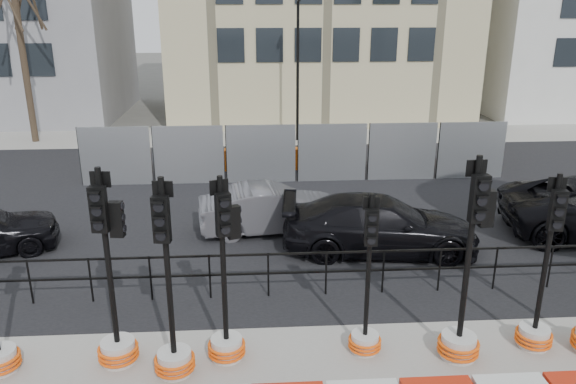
{
  "coord_description": "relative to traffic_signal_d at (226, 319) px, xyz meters",
  "views": [
    {
      "loc": [
        -1.45,
        -9.19,
        5.88
      ],
      "look_at": [
        -0.68,
        3.0,
        1.7
      ],
      "focal_mm": 35.0,
      "sensor_mm": 36.0,
      "label": 1
    }
  ],
  "objects": [
    {
      "name": "ground",
      "position": [
        1.97,
        0.88,
        -0.79
      ],
      "size": [
        120.0,
        120.0,
        0.0
      ],
      "primitive_type": "plane",
      "color": "#51514C",
      "rests_on": "ground"
    },
    {
      "name": "road",
      "position": [
        1.97,
        7.88,
        -0.77
      ],
      "size": [
        40.0,
        14.0,
        0.03
      ],
      "primitive_type": "cube",
      "color": "black",
      "rests_on": "ground"
    },
    {
      "name": "sidewalk_far",
      "position": [
        1.97,
        16.88,
        -0.78
      ],
      "size": [
        40.0,
        4.0,
        0.02
      ],
      "primitive_type": "cube",
      "color": "gray",
      "rests_on": "ground"
    },
    {
      "name": "kerb_railing",
      "position": [
        1.97,
        2.08,
        -0.1
      ],
      "size": [
        18.0,
        0.04,
        1.0
      ],
      "color": "black",
      "rests_on": "ground"
    },
    {
      "name": "heras_fencing",
      "position": [
        2.54,
        10.74,
        -0.13
      ],
      "size": [
        14.33,
        1.72,
        2.0
      ],
      "color": "#979A9F",
      "rests_on": "ground"
    },
    {
      "name": "lamp_post_far",
      "position": [
        2.47,
        15.86,
        2.43
      ],
      "size": [
        0.12,
        0.56,
        6.0
      ],
      "color": "black",
      "rests_on": "ground"
    },
    {
      "name": "traffic_signal_b",
      "position": [
        -1.84,
        -0.01,
        0.04
      ],
      "size": [
        0.69,
        0.69,
        3.48
      ],
      "rotation": [
        0.0,
        0.0,
        -0.11
      ],
      "color": "silver",
      "rests_on": "ground"
    },
    {
      "name": "traffic_signal_c",
      "position": [
        -0.86,
        -0.37,
        -0.08
      ],
      "size": [
        0.67,
        0.67,
        3.42
      ],
      "rotation": [
        0.0,
        0.0,
        -0.12
      ],
      "color": "silver",
      "rests_on": "ground"
    },
    {
      "name": "traffic_signal_d",
      "position": [
        0.0,
        0.0,
        0.0
      ],
      "size": [
        0.65,
        0.65,
        3.31
      ],
      "rotation": [
        0.0,
        0.0,
        0.35
      ],
      "color": "silver",
      "rests_on": "ground"
    },
    {
      "name": "traffic_signal_e",
      "position": [
        2.4,
        0.04,
        -0.18
      ],
      "size": [
        0.58,
        0.58,
        2.95
      ],
      "rotation": [
        0.0,
        0.0,
        -0.09
      ],
      "color": "silver",
      "rests_on": "ground"
    },
    {
      "name": "traffic_signal_f",
      "position": [
        3.99,
        -0.23,
        0.08
      ],
      "size": [
        0.71,
        0.71,
        3.63
      ],
      "rotation": [
        0.0,
        0.0,
        0.07
      ],
      "color": "silver",
      "rests_on": "ground"
    },
    {
      "name": "traffic_signal_g",
      "position": [
        5.43,
        -0.01,
        -0.12
      ],
      "size": [
        0.64,
        0.64,
        3.24
      ],
      "rotation": [
        0.0,
        0.0,
        -0.15
      ],
      "color": "silver",
      "rests_on": "ground"
    },
    {
      "name": "car_b",
      "position": [
        0.97,
        5.63,
        -0.16
      ],
      "size": [
        2.31,
        4.17,
        1.26
      ],
      "primitive_type": "imported",
      "rotation": [
        0.0,
        0.0,
        1.7
      ],
      "color": "#55555B",
      "rests_on": "ground"
    },
    {
      "name": "car_c",
      "position": [
        3.56,
        4.2,
        -0.1
      ],
      "size": [
        2.81,
        5.11,
        1.38
      ],
      "primitive_type": "imported",
      "rotation": [
        0.0,
        0.0,
        1.48
      ],
      "color": "black",
      "rests_on": "ground"
    }
  ]
}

